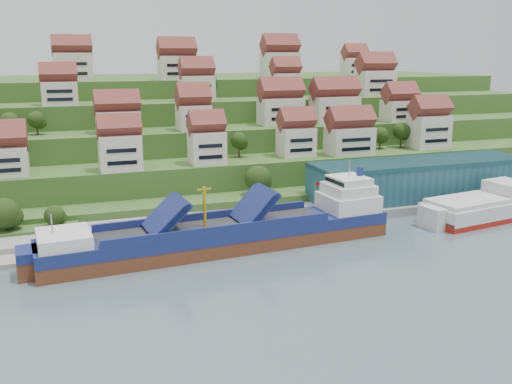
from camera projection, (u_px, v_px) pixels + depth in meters
name	position (u px, v px, depth m)	size (l,w,h in m)	color
ground	(257.00, 245.00, 121.79)	(300.00, 300.00, 0.00)	slate
quay	(313.00, 213.00, 141.72)	(180.00, 14.00, 2.20)	gray
hillside	(166.00, 133.00, 214.20)	(260.00, 128.00, 31.00)	#2D4C1E
hillside_village	(205.00, 106.00, 172.87)	(153.21, 62.82, 29.14)	silver
hillside_trees	(176.00, 144.00, 154.51)	(137.97, 63.07, 31.48)	#273F15
warehouse	(419.00, 179.00, 152.42)	(60.00, 15.00, 10.00)	#214E5B
flagpole	(315.00, 196.00, 135.16)	(1.28, 0.16, 8.00)	gray
cargo_ship	(232.00, 234.00, 118.93)	(74.36, 16.56, 16.30)	#5B2F1B
second_ship	(486.00, 207.00, 140.53)	(33.65, 16.55, 9.35)	maroon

